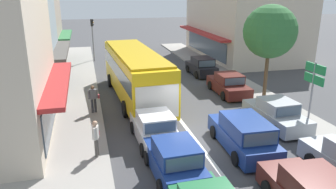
{
  "coord_description": "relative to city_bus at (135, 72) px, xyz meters",
  "views": [
    {
      "loc": [
        -4.86,
        -13.81,
        7.01
      ],
      "look_at": [
        -0.43,
        3.6,
        1.2
      ],
      "focal_mm": 35.0,
      "sensor_mm": 36.0,
      "label": 1
    }
  ],
  "objects": [
    {
      "name": "wagon_queue_gap_filler",
      "position": [
        3.6,
        -8.4,
        -1.14
      ],
      "size": [
        2.06,
        4.56,
        1.58
      ],
      "color": "navy",
      "rests_on": "ground"
    },
    {
      "name": "traffic_light_downstreet",
      "position": [
        -2.24,
        12.99,
        0.97
      ],
      "size": [
        0.33,
        0.24,
        4.2
      ],
      "color": "gray",
      "rests_on": "ground"
    },
    {
      "name": "lane_centre_line",
      "position": [
        1.83,
        -2.82,
        -1.88
      ],
      "size": [
        0.2,
        28.0,
        0.01
      ],
      "primitive_type": "cube",
      "color": "silver",
      "rests_on": "ground"
    },
    {
      "name": "kerb_right",
      "position": [
        8.03,
        -0.82,
        -1.82
      ],
      "size": [
        2.8,
        44.0,
        0.12
      ],
      "primitive_type": "cube",
      "color": "gray",
      "rests_on": "ground"
    },
    {
      "name": "sedan_queue_far_back",
      "position": [
        -0.11,
        -6.66,
        -1.22
      ],
      "size": [
        1.99,
        4.25,
        1.47
      ],
      "color": "silver",
      "rests_on": "ground"
    },
    {
      "name": "shopfront_mid_block",
      "position": [
        -8.35,
        4.6,
        1.78
      ],
      "size": [
        7.28,
        8.82,
        7.34
      ],
      "color": "#84939E",
      "rests_on": "ground"
    },
    {
      "name": "pedestrian_browsing_midblock",
      "position": [
        -2.89,
        -7.62,
        -0.81
      ],
      "size": [
        0.32,
        0.66,
        1.63
      ],
      "color": "#4C4742",
      "rests_on": "sidewalk_left"
    },
    {
      "name": "sidewalk_left",
      "position": [
        -4.97,
        -0.82,
        -1.81
      ],
      "size": [
        5.2,
        44.0,
        0.14
      ],
      "primitive_type": "cube",
      "color": "gray",
      "rests_on": "ground"
    },
    {
      "name": "directional_road_sign",
      "position": [
        7.84,
        -7.23,
        0.82
      ],
      "size": [
        0.1,
        1.4,
        3.6
      ],
      "color": "gray",
      "rests_on": "ground"
    },
    {
      "name": "pedestrian_with_handbag_near",
      "position": [
        -2.8,
        -2.25,
        -0.81
      ],
      "size": [
        0.65,
        0.36,
        1.63
      ],
      "color": "#333338",
      "rests_on": "sidewalk_left"
    },
    {
      "name": "shopfront_far_end",
      "position": [
        -8.35,
        13.24,
        1.91
      ],
      "size": [
        7.2,
        7.83,
        7.58
      ],
      "color": "gray",
      "rests_on": "ground"
    },
    {
      "name": "hatchback_adjacent_lane_trail",
      "position": [
        -0.02,
        -9.82,
        -1.17
      ],
      "size": [
        1.91,
        3.75,
        1.54
      ],
      "color": "navy",
      "rests_on": "ground"
    },
    {
      "name": "parked_sedan_kerb_second",
      "position": [
        6.56,
        -6.28,
        -1.22
      ],
      "size": [
        2.01,
        4.26,
        1.47
      ],
      "color": "#9EA3A8",
      "rests_on": "ground"
    },
    {
      "name": "parked_sedan_kerb_third",
      "position": [
        6.42,
        -0.51,
        -1.22
      ],
      "size": [
        1.97,
        4.24,
        1.47
      ],
      "color": "#561E19",
      "rests_on": "ground"
    },
    {
      "name": "city_bus",
      "position": [
        0.0,
        0.0,
        0.0
      ],
      "size": [
        3.14,
        10.97,
        3.23
      ],
      "color": "yellow",
      "rests_on": "ground"
    },
    {
      "name": "parked_hatchback_kerb_rear",
      "position": [
        6.43,
        5.01,
        -1.17
      ],
      "size": [
        1.88,
        3.73,
        1.54
      ],
      "color": "black",
      "rests_on": "ground"
    },
    {
      "name": "street_tree_right",
      "position": [
        8.27,
        -2.13,
        2.57
      ],
      "size": [
        3.36,
        3.36,
        6.14
      ],
      "color": "brown",
      "rests_on": "ground"
    },
    {
      "name": "ground_plane",
      "position": [
        1.83,
        -6.82,
        -1.88
      ],
      "size": [
        140.0,
        140.0,
        0.0
      ],
      "primitive_type": "plane",
      "color": "#3F3F42"
    },
    {
      "name": "building_right_far",
      "position": [
        13.31,
        11.57,
        2.2
      ],
      "size": [
        9.31,
        13.58,
        8.18
      ],
      "color": "beige",
      "rests_on": "ground"
    }
  ]
}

